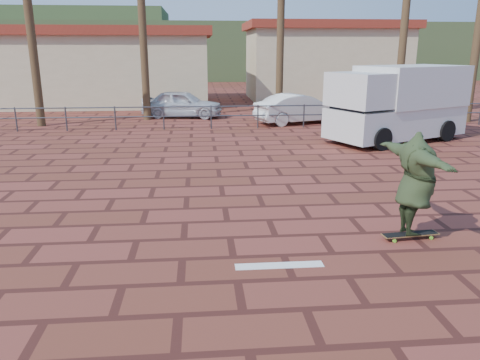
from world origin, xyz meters
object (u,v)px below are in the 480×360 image
car_white (299,109)px  car_silver (182,104)px  skateboarder (415,184)px  campervan (398,102)px  longboard (410,234)px

car_white → car_silver: bearing=47.4°
skateboarder → campervan: (3.53, 9.12, 0.39)m
skateboarder → car_silver: (-4.55, 15.96, -0.36)m
skateboarder → car_white: bearing=-9.0°
longboard → car_silver: (-4.55, 15.96, 0.59)m
skateboarder → car_silver: skateboarder is taller
skateboarder → car_white: (0.82, 13.58, -0.36)m
skateboarder → campervan: size_ratio=0.40×
longboard → campervan: 9.87m
campervan → car_white: 5.27m
longboard → car_white: size_ratio=0.26×
longboard → skateboarder: skateboarder is taller
longboard → car_silver: car_silver is taller
campervan → longboard: bearing=-135.9°
skateboarder → car_silver: bearing=10.4°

